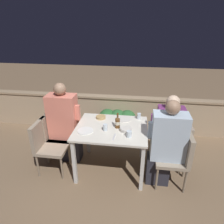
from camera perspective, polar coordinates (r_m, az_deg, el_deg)
ground_plane at (r=3.38m, az=-0.16°, el=-15.72°), size 16.00×16.00×0.00m
parapet_wall at (r=4.26m, az=2.31°, el=-0.37°), size 9.00×0.18×0.77m
dining_table at (r=2.99m, az=-0.18°, el=-6.00°), size 1.05×0.87×0.76m
planter_hedge at (r=4.02m, az=1.46°, el=-2.94°), size 0.74×0.47×0.58m
chair_left_near at (r=3.23m, az=-18.23°, el=-8.18°), size 0.44×0.44×0.84m
chair_left_far at (r=3.47m, az=-15.93°, el=-5.48°), size 0.44×0.44×0.84m
person_coral_top at (r=3.32m, az=-13.21°, el=-3.21°), size 0.51×0.26×1.35m
chair_right_near at (r=2.98m, az=18.53°, el=-11.31°), size 0.44×0.44×0.84m
person_blue_shirt at (r=2.86m, az=15.06°, el=-8.91°), size 0.52×0.26×1.29m
chair_right_far at (r=3.24m, az=18.56°, el=-8.10°), size 0.44×0.44×0.84m
person_purple_stripe at (r=3.15m, az=15.35°, el=-6.08°), size 0.48×0.26×1.24m
beer_bottle at (r=2.90m, az=1.60°, el=-2.94°), size 0.07×0.07×0.23m
plate_0 at (r=2.87m, az=-7.60°, el=-5.33°), size 0.23×0.23×0.01m
plate_1 at (r=3.17m, az=3.23°, el=-2.10°), size 0.23×0.23×0.01m
bowl_0 at (r=2.86m, az=3.94°, el=-4.86°), size 0.17×0.17×0.05m
bowl_1 at (r=3.21m, az=-3.21°, el=-1.43°), size 0.15×0.15×0.04m
glass_cup_0 at (r=3.20m, az=7.71°, el=-1.19°), size 0.06×0.06×0.10m
glass_cup_1 at (r=2.71m, az=4.91°, el=-6.27°), size 0.07×0.07×0.09m
glass_cup_2 at (r=2.85m, az=-1.94°, el=-4.42°), size 0.06×0.06×0.10m
fork_0 at (r=2.71m, az=0.62°, el=-7.14°), size 0.03×0.17×0.01m
potted_plant at (r=3.81m, az=18.69°, el=-4.71°), size 0.36×0.36×0.66m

